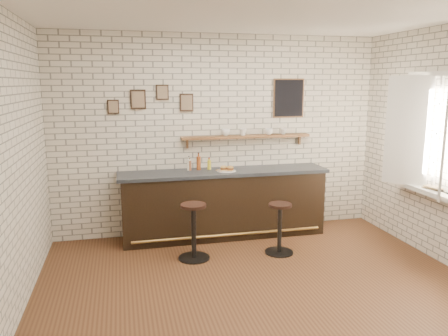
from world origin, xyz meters
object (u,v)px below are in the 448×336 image
at_px(sandwich_plate, 226,171).
at_px(shelf_cup_a, 226,132).
at_px(bar_counter, 224,203).
at_px(bitters_bottle_brown, 189,165).
at_px(shelf_cup_d, 283,131).
at_px(book_upper, 430,188).
at_px(ciabatta_sandwich, 227,168).
at_px(bar_stool_right, 280,227).
at_px(shelf_cup_b, 243,132).
at_px(bitters_bottle_amber, 199,163).
at_px(shelf_cup_c, 269,131).
at_px(bar_stool_left, 194,230).
at_px(book_lower, 429,189).
at_px(condiment_bottle_yellow, 209,165).
at_px(bitters_bottle_white, 189,165).

height_order(sandwich_plate, shelf_cup_a, shelf_cup_a).
relative_size(bar_counter, bitters_bottle_brown, 16.21).
height_order(shelf_cup_d, book_upper, shelf_cup_d).
height_order(ciabatta_sandwich, bar_stool_right, ciabatta_sandwich).
height_order(shelf_cup_b, shelf_cup_d, shelf_cup_b).
distance_m(bitters_bottle_amber, shelf_cup_c, 1.20).
relative_size(bitters_bottle_amber, bar_stool_left, 0.35).
bearing_deg(ciabatta_sandwich, sandwich_plate, 180.00).
bearing_deg(sandwich_plate, bar_stool_left, -130.43).
relative_size(bar_counter, book_lower, 14.78).
distance_m(bitters_bottle_brown, shelf_cup_d, 1.56).
bearing_deg(condiment_bottle_yellow, bitters_bottle_brown, -180.00).
bearing_deg(ciabatta_sandwich, book_lower, -30.50).
bearing_deg(bar_stool_right, shelf_cup_b, 102.24).
bearing_deg(bar_stool_right, bitters_bottle_amber, 133.53).
bearing_deg(bitters_bottle_amber, condiment_bottle_yellow, 0.00).
bearing_deg(condiment_bottle_yellow, bar_counter, -33.59).
xyz_separation_m(ciabatta_sandwich, shelf_cup_a, (0.04, 0.26, 0.50)).
relative_size(bar_stool_right, shelf_cup_c, 5.55).
bearing_deg(bitters_bottle_amber, sandwich_plate, -26.16).
bearing_deg(condiment_bottle_yellow, book_lower, -31.35).
height_order(bitters_bottle_amber, shelf_cup_c, shelf_cup_c).
xyz_separation_m(shelf_cup_b, shelf_cup_d, (0.65, 0.00, -0.01)).
distance_m(bar_counter, shelf_cup_b, 1.12).
distance_m(ciabatta_sandwich, bitters_bottle_white, 0.57).
bearing_deg(book_upper, bitters_bottle_amber, 143.92).
bearing_deg(shelf_cup_a, shelf_cup_b, -43.55).
bearing_deg(book_upper, ciabatta_sandwich, 143.22).
height_order(bar_stool_right, shelf_cup_c, shelf_cup_c).
height_order(sandwich_plate, bitters_bottle_white, bitters_bottle_white).
height_order(bitters_bottle_brown, bar_stool_right, bitters_bottle_brown).
height_order(bar_stool_left, book_upper, book_upper).
relative_size(bar_stool_right, shelf_cup_a, 5.32).
xyz_separation_m(sandwich_plate, shelf_cup_d, (0.97, 0.26, 0.53)).
height_order(bar_counter, shelf_cup_c, shelf_cup_c).
distance_m(bar_counter, bitters_bottle_white, 0.79).
xyz_separation_m(bitters_bottle_amber, bar_stool_left, (-0.23, -0.91, -0.72)).
bearing_deg(book_lower, bitters_bottle_white, 132.34).
distance_m(sandwich_plate, shelf_cup_b, 0.68).
relative_size(sandwich_plate, bar_stool_left, 0.38).
bearing_deg(sandwich_plate, book_lower, -30.41).
distance_m(bar_stool_left, shelf_cup_d, 2.19).
xyz_separation_m(bar_stool_right, shelf_cup_a, (-0.50, 1.05, 1.18)).
height_order(shelf_cup_a, book_upper, shelf_cup_a).
bearing_deg(book_lower, condiment_bottle_yellow, 129.56).
relative_size(bar_stool_right, book_upper, 2.88).
bearing_deg(ciabatta_sandwich, shelf_cup_b, 39.13).
bearing_deg(book_lower, bar_counter, 129.75).
relative_size(bitters_bottle_brown, shelf_cup_c, 1.53).
bearing_deg(sandwich_plate, shelf_cup_c, 19.19).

